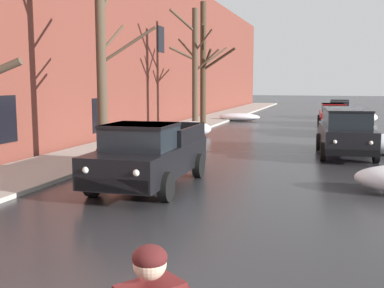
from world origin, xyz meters
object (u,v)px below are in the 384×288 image
(sedan_grey_queued_behind_truck, at_px, (339,109))
(fire_hydrant, at_px, (99,158))
(bare_tree_far_down_block, at_px, (204,65))
(sedan_darkblue_parked_kerbside_mid, at_px, (339,121))
(bare_tree_mid_block, at_px, (194,67))
(sedan_red_parked_far_down_block, at_px, (333,114))
(suv_black_parked_kerbside_close, at_px, (345,130))
(pickup_truck_black_approaching_near_lane, at_px, (149,155))
(bare_tree_second_along_sidewalk, at_px, (103,51))

(sedan_grey_queued_behind_truck, distance_m, fire_hydrant, 26.09)
(bare_tree_far_down_block, bearing_deg, fire_hydrant, -89.26)
(sedan_darkblue_parked_kerbside_mid, height_order, fire_hydrant, sedan_darkblue_parked_kerbside_mid)
(bare_tree_mid_block, relative_size, sedan_red_parked_far_down_block, 1.62)
(suv_black_parked_kerbside_close, distance_m, sedan_red_parked_far_down_block, 13.25)
(bare_tree_far_down_block, bearing_deg, sedan_red_parked_far_down_block, 36.17)
(bare_tree_mid_block, height_order, sedan_grey_queued_behind_truck, bare_tree_mid_block)
(sedan_red_parked_far_down_block, bearing_deg, sedan_grey_queued_behind_truck, 86.35)
(sedan_darkblue_parked_kerbside_mid, height_order, sedan_grey_queued_behind_truck, same)
(bare_tree_mid_block, bearing_deg, fire_hydrant, -88.55)
(sedan_darkblue_parked_kerbside_mid, bearing_deg, bare_tree_mid_block, -170.34)
(pickup_truck_black_approaching_near_lane, bearing_deg, sedan_red_parked_far_down_block, 77.43)
(suv_black_parked_kerbside_close, height_order, fire_hydrant, suv_black_parked_kerbside_close)
(bare_tree_second_along_sidewalk, relative_size, pickup_truck_black_approaching_near_lane, 1.50)
(bare_tree_far_down_block, xyz_separation_m, fire_hydrant, (0.17, -13.23, -3.47))
(bare_tree_far_down_block, distance_m, sedan_red_parked_far_down_block, 9.54)
(sedan_red_parked_far_down_block, bearing_deg, sedan_darkblue_parked_kerbside_mid, -86.64)
(pickup_truck_black_approaching_near_lane, distance_m, sedan_red_parked_far_down_block, 21.01)
(pickup_truck_black_approaching_near_lane, xyz_separation_m, fire_hydrant, (-2.54, 1.95, -0.52))
(suv_black_parked_kerbside_close, relative_size, sedan_red_parked_far_down_block, 1.18)
(bare_tree_second_along_sidewalk, relative_size, bare_tree_mid_block, 1.11)
(pickup_truck_black_approaching_near_lane, bearing_deg, bare_tree_far_down_block, 100.14)
(sedan_red_parked_far_down_block, distance_m, sedan_grey_queued_behind_truck, 6.43)
(bare_tree_far_down_block, distance_m, fire_hydrant, 13.68)
(sedan_darkblue_parked_kerbside_mid, distance_m, fire_hydrant, 14.93)
(bare_tree_mid_block, bearing_deg, bare_tree_second_along_sidewalk, -89.46)
(bare_tree_far_down_block, relative_size, pickup_truck_black_approaching_near_lane, 1.48)
(sedan_red_parked_far_down_block, xyz_separation_m, fire_hydrant, (-7.12, -18.56, -0.40))
(bare_tree_far_down_block, height_order, fire_hydrant, bare_tree_far_down_block)
(sedan_red_parked_far_down_block, xyz_separation_m, sedan_grey_queued_behind_truck, (0.41, 6.42, -0.00))
(pickup_truck_black_approaching_near_lane, bearing_deg, bare_tree_second_along_sidewalk, 135.04)
(bare_tree_far_down_block, relative_size, suv_black_parked_kerbside_close, 1.50)
(bare_tree_far_down_block, relative_size, sedan_darkblue_parked_kerbside_mid, 1.75)
(bare_tree_second_along_sidewalk, distance_m, bare_tree_far_down_block, 12.44)
(bare_tree_far_down_block, relative_size, sedan_grey_queued_behind_truck, 1.85)
(bare_tree_far_down_block, bearing_deg, pickup_truck_black_approaching_near_lane, -79.86)
(sedan_darkblue_parked_kerbside_mid, xyz_separation_m, sedan_red_parked_far_down_block, (-0.33, 5.62, 0.00))
(bare_tree_second_along_sidewalk, relative_size, fire_hydrant, 10.63)
(bare_tree_mid_block, relative_size, sedan_grey_queued_behind_truck, 1.70)
(bare_tree_far_down_block, relative_size, fire_hydrant, 10.45)
(bare_tree_second_along_sidewalk, distance_m, pickup_truck_black_approaching_near_lane, 4.87)
(pickup_truck_black_approaching_near_lane, height_order, fire_hydrant, pickup_truck_black_approaching_near_lane)
(suv_black_parked_kerbside_close, bearing_deg, sedan_grey_queued_behind_truck, 90.39)
(bare_tree_mid_block, distance_m, suv_black_parked_kerbside_close, 10.49)
(bare_tree_mid_block, bearing_deg, sedan_grey_queued_behind_truck, 59.66)
(sedan_grey_queued_behind_truck, relative_size, fire_hydrant, 5.65)
(fire_hydrant, bearing_deg, bare_tree_far_down_block, 90.74)
(sedan_darkblue_parked_kerbside_mid, bearing_deg, suv_black_parked_kerbside_close, -88.40)
(fire_hydrant, bearing_deg, sedan_darkblue_parked_kerbside_mid, 60.07)
(sedan_darkblue_parked_kerbside_mid, relative_size, sedan_red_parked_far_down_block, 1.01)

